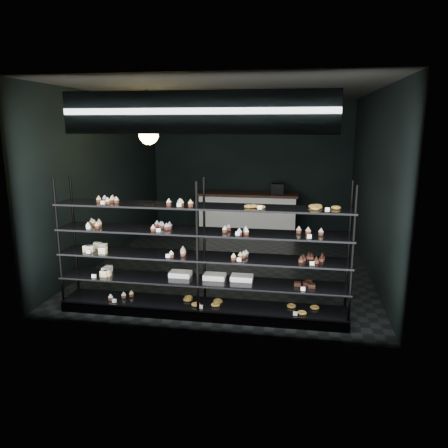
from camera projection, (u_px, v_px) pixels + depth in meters
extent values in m
cube|color=black|center=(233.00, 262.00, 8.49)|extent=(5.00, 6.00, 0.01)
cube|color=black|center=(233.00, 91.00, 7.79)|extent=(5.00, 6.00, 0.01)
cube|color=black|center=(251.00, 166.00, 11.03)|extent=(5.00, 0.01, 3.20)
cube|color=black|center=(196.00, 210.00, 5.26)|extent=(5.00, 0.01, 3.20)
cube|color=black|center=(107.00, 178.00, 8.55)|extent=(0.01, 6.00, 3.20)
cube|color=black|center=(372.00, 183.00, 7.73)|extent=(0.01, 6.00, 3.20)
cube|color=black|center=(202.00, 310.00, 6.14)|extent=(4.00, 0.50, 0.12)
cylinder|color=black|center=(59.00, 245.00, 6.05)|extent=(0.04, 0.04, 1.85)
cylinder|color=black|center=(75.00, 237.00, 6.47)|extent=(0.04, 0.04, 1.85)
cylinder|color=black|center=(197.00, 252.00, 5.72)|extent=(0.04, 0.04, 1.85)
cylinder|color=black|center=(204.00, 243.00, 6.15)|extent=(0.04, 0.04, 1.85)
cylinder|color=black|center=(352.00, 259.00, 5.40)|extent=(0.04, 0.04, 1.85)
cylinder|color=black|center=(349.00, 249.00, 5.82)|extent=(0.04, 0.04, 1.85)
cube|color=black|center=(202.00, 304.00, 6.12)|extent=(4.00, 0.50, 0.03)
cube|color=black|center=(201.00, 281.00, 6.04)|extent=(4.00, 0.50, 0.02)
cube|color=black|center=(201.00, 257.00, 5.96)|extent=(4.00, 0.50, 0.02)
cube|color=black|center=(201.00, 232.00, 5.89)|extent=(4.00, 0.50, 0.02)
cube|color=black|center=(200.00, 206.00, 5.81)|extent=(4.00, 0.50, 0.02)
cube|color=white|center=(101.00, 203.00, 5.84)|extent=(0.06, 0.04, 0.06)
cube|color=white|center=(179.00, 205.00, 5.67)|extent=(0.06, 0.04, 0.06)
cube|color=white|center=(261.00, 208.00, 5.49)|extent=(0.05, 0.04, 0.06)
cube|color=white|center=(327.00, 210.00, 5.36)|extent=(0.06, 0.04, 0.06)
cube|color=white|center=(87.00, 228.00, 5.96)|extent=(0.06, 0.04, 0.06)
cube|color=white|center=(156.00, 230.00, 5.80)|extent=(0.05, 0.04, 0.06)
cube|color=white|center=(235.00, 234.00, 5.62)|extent=(0.06, 0.04, 0.06)
cube|color=white|center=(309.00, 237.00, 5.47)|extent=(0.06, 0.04, 0.06)
cube|color=white|center=(89.00, 252.00, 6.04)|extent=(0.06, 0.04, 0.06)
cube|color=white|center=(170.00, 256.00, 5.85)|extent=(0.06, 0.04, 0.06)
cube|color=white|center=(239.00, 260.00, 5.69)|extent=(0.06, 0.04, 0.06)
cube|color=white|center=(312.00, 264.00, 5.54)|extent=(0.06, 0.04, 0.06)
cube|color=white|center=(97.00, 276.00, 6.10)|extent=(0.06, 0.04, 0.06)
cube|color=white|center=(301.00, 289.00, 5.63)|extent=(0.06, 0.04, 0.06)
cube|color=white|center=(117.00, 301.00, 6.13)|extent=(0.06, 0.04, 0.06)
cube|color=white|center=(199.00, 307.00, 5.94)|extent=(0.05, 0.04, 0.06)
cube|color=white|center=(299.00, 314.00, 5.72)|extent=(0.06, 0.04, 0.06)
cube|color=#0D1B45|center=(196.00, 112.00, 5.08)|extent=(3.20, 0.04, 0.45)
cube|color=white|center=(196.00, 112.00, 5.06)|extent=(3.30, 0.02, 0.50)
cylinder|color=black|center=(148.00, 107.00, 7.06)|extent=(0.01, 0.01, 0.57)
sphere|color=#FFD359|center=(149.00, 135.00, 7.15)|extent=(0.32, 0.32, 0.32)
cube|color=white|center=(248.00, 214.00, 10.80)|extent=(2.34, 0.60, 0.92)
cube|color=black|center=(248.00, 194.00, 10.69)|extent=(2.43, 0.65, 0.06)
cube|color=black|center=(278.00, 189.00, 10.54)|extent=(0.30, 0.30, 0.25)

